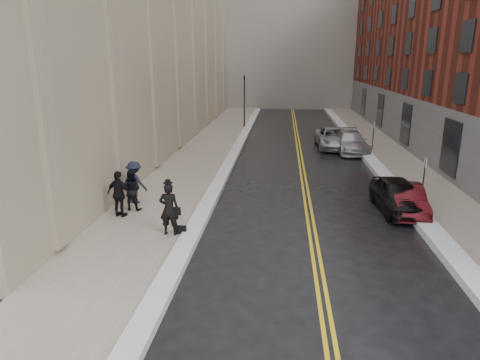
% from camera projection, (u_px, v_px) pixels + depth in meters
% --- Properties ---
extents(ground, '(160.00, 160.00, 0.00)m').
position_uv_depth(ground, '(241.00, 277.00, 13.60)').
color(ground, black).
rests_on(ground, ground).
extents(sidewalk_left, '(4.00, 64.00, 0.15)m').
position_uv_depth(sidewalk_left, '(198.00, 159.00, 29.33)').
color(sidewalk_left, gray).
rests_on(sidewalk_left, ground).
extents(sidewalk_right, '(3.00, 64.00, 0.15)m').
position_uv_depth(sidewalk_right, '(401.00, 164.00, 28.04)').
color(sidewalk_right, gray).
rests_on(sidewalk_right, ground).
extents(lane_stripe_a, '(0.12, 64.00, 0.01)m').
position_uv_depth(lane_stripe_a, '(299.00, 162.00, 28.69)').
color(lane_stripe_a, gold).
rests_on(lane_stripe_a, ground).
extents(lane_stripe_b, '(0.12, 64.00, 0.01)m').
position_uv_depth(lane_stripe_b, '(303.00, 162.00, 28.67)').
color(lane_stripe_b, gold).
rests_on(lane_stripe_b, ground).
extents(snow_ridge_left, '(0.70, 60.80, 0.26)m').
position_uv_depth(snow_ridge_left, '(232.00, 159.00, 29.10)').
color(snow_ridge_left, white).
rests_on(snow_ridge_left, ground).
extents(snow_ridge_right, '(0.85, 60.80, 0.30)m').
position_uv_depth(snow_ridge_right, '(372.00, 162.00, 28.19)').
color(snow_ridge_right, white).
rests_on(snow_ridge_right, ground).
extents(traffic_signal, '(0.18, 0.15, 5.20)m').
position_uv_depth(traffic_signal, '(244.00, 97.00, 41.73)').
color(traffic_signal, black).
rests_on(traffic_signal, ground).
extents(parking_sign_near, '(0.06, 0.35, 2.23)m').
position_uv_depth(parking_sign_near, '(424.00, 176.00, 20.13)').
color(parking_sign_near, black).
rests_on(parking_sign_near, ground).
extents(parking_sign_far, '(0.06, 0.35, 2.23)m').
position_uv_depth(parking_sign_far, '(373.00, 134.00, 31.62)').
color(parking_sign_far, black).
rests_on(parking_sign_far, ground).
extents(car_black, '(2.00, 4.47, 1.49)m').
position_uv_depth(car_black, '(397.00, 195.00, 19.31)').
color(car_black, black).
rests_on(car_black, ground).
extents(car_maroon, '(1.61, 3.99, 1.29)m').
position_uv_depth(car_maroon, '(406.00, 199.00, 19.09)').
color(car_maroon, '#490D12').
rests_on(car_maroon, ground).
extents(car_silver_near, '(2.39, 5.37, 1.53)m').
position_uv_depth(car_silver_near, '(351.00, 142.00, 31.73)').
color(car_silver_near, '#A1A4A9').
rests_on(car_silver_near, ground).
extents(car_silver_far, '(2.79, 5.67, 1.55)m').
position_uv_depth(car_silver_far, '(334.00, 138.00, 33.25)').
color(car_silver_far, '#9FA0A7').
rests_on(car_silver_far, ground).
extents(pedestrian_main, '(0.75, 0.50, 2.06)m').
position_uv_depth(pedestrian_main, '(169.00, 209.00, 16.26)').
color(pedestrian_main, black).
rests_on(pedestrian_main, sidewalk_left).
extents(pedestrian_a, '(0.97, 0.80, 1.85)m').
position_uv_depth(pedestrian_a, '(131.00, 190.00, 19.02)').
color(pedestrian_a, black).
rests_on(pedestrian_a, sidewalk_left).
extents(pedestrian_b, '(1.46, 1.14, 1.99)m').
position_uv_depth(pedestrian_b, '(135.00, 182.00, 19.92)').
color(pedestrian_b, black).
rests_on(pedestrian_b, sidewalk_left).
extents(pedestrian_c, '(1.26, 0.79, 2.01)m').
position_uv_depth(pedestrian_c, '(119.00, 194.00, 18.16)').
color(pedestrian_c, black).
rests_on(pedestrian_c, sidewalk_left).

